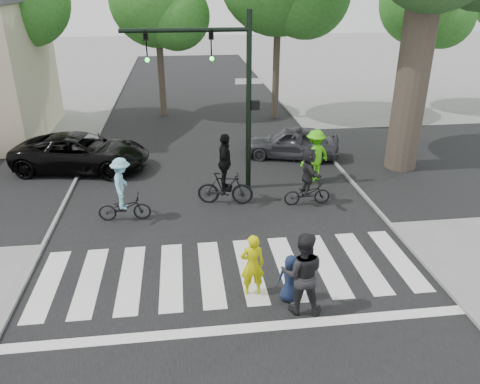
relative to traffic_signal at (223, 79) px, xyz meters
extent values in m
plane|color=gray|center=(-0.35, -6.20, -3.90)|extent=(120.00, 120.00, 0.00)
cube|color=black|center=(-0.35, -1.20, -3.90)|extent=(10.00, 70.00, 0.01)
cube|color=black|center=(-0.35, 1.80, -3.89)|extent=(70.00, 10.00, 0.01)
cube|color=gray|center=(-5.40, -1.20, -3.85)|extent=(0.10, 70.00, 0.10)
cube|color=gray|center=(4.70, -1.20, -3.85)|extent=(0.10, 70.00, 0.10)
cube|color=silver|center=(-4.85, -5.20, -3.89)|extent=(0.55, 3.00, 0.01)
cube|color=silver|center=(-3.85, -5.20, -3.89)|extent=(0.55, 3.00, 0.01)
cube|color=silver|center=(-2.85, -5.20, -3.89)|extent=(0.55, 3.00, 0.01)
cube|color=silver|center=(-1.85, -5.20, -3.89)|extent=(0.55, 3.00, 0.01)
cube|color=silver|center=(-0.85, -5.20, -3.89)|extent=(0.55, 3.00, 0.01)
cube|color=silver|center=(0.15, -5.20, -3.89)|extent=(0.55, 3.00, 0.01)
cube|color=silver|center=(1.15, -5.20, -3.89)|extent=(0.55, 3.00, 0.01)
cube|color=silver|center=(2.15, -5.20, -3.89)|extent=(0.55, 3.00, 0.01)
cube|color=silver|center=(3.15, -5.20, -3.89)|extent=(0.55, 3.00, 0.01)
cube|color=silver|center=(4.15, -5.20, -3.89)|extent=(0.55, 3.00, 0.01)
cube|color=silver|center=(-0.35, -7.40, -3.89)|extent=(10.00, 0.30, 0.01)
cylinder|color=black|center=(0.85, 0.00, -0.90)|extent=(0.18, 0.18, 6.00)
cylinder|color=black|center=(-1.15, 0.00, 1.50)|extent=(4.00, 0.14, 0.14)
imported|color=black|center=(-0.35, 0.00, 1.05)|extent=(0.16, 0.20, 1.00)
sphere|color=#19E533|center=(-0.35, -0.12, 0.65)|extent=(0.14, 0.14, 0.14)
imported|color=black|center=(-2.35, 0.00, 1.05)|extent=(0.16, 0.20, 1.00)
sphere|color=#19E533|center=(-2.35, -0.12, 0.65)|extent=(0.14, 0.14, 0.14)
cube|color=black|center=(1.07, 0.00, -0.90)|extent=(0.28, 0.18, 0.30)
cube|color=#FF660C|center=(1.18, 0.00, -0.90)|extent=(0.02, 0.14, 0.20)
cube|color=white|center=(0.85, 0.00, -0.10)|extent=(0.90, 0.04, 0.18)
cylinder|color=brown|center=(7.15, 1.30, -0.40)|extent=(1.20, 1.20, 7.00)
cylinder|color=brown|center=(-9.35, 9.50, -0.68)|extent=(0.36, 0.36, 6.44)
sphere|color=#336D1C|center=(-8.19, 8.63, 2.08)|extent=(4.06, 4.06, 4.06)
cylinder|color=brown|center=(-2.35, 10.60, -1.10)|extent=(0.36, 0.36, 5.60)
sphere|color=#336D1C|center=(-1.39, 9.88, 1.30)|extent=(3.36, 3.36, 3.36)
cylinder|color=brown|center=(3.65, 9.30, -0.54)|extent=(0.36, 0.36, 6.72)
cylinder|color=brown|center=(11.65, 10.10, -1.17)|extent=(0.36, 0.36, 5.46)
sphere|color=#336D1C|center=(11.65, 10.10, 1.95)|extent=(4.60, 4.60, 4.60)
sphere|color=#336D1C|center=(12.57, 9.41, 1.17)|extent=(3.22, 3.22, 3.22)
imported|color=#CACB07|center=(0.06, -6.17, -3.12)|extent=(0.58, 0.39, 1.56)
imported|color=#16213F|center=(0.87, -6.54, -3.32)|extent=(0.65, 0.52, 1.17)
imported|color=black|center=(1.03, -6.94, -2.92)|extent=(1.09, 0.94, 1.96)
imported|color=black|center=(-3.28, -1.96, -3.48)|extent=(1.61, 0.59, 0.84)
imported|color=#80C3DA|center=(-3.28, -1.96, -2.68)|extent=(0.62, 1.05, 1.60)
imported|color=black|center=(-0.09, -1.18, -3.35)|extent=(1.91, 0.85, 1.11)
imported|color=black|center=(-0.09, -1.18, -2.45)|extent=(0.67, 1.19, 1.91)
imported|color=black|center=(2.58, -1.59, -3.50)|extent=(1.55, 0.55, 0.81)
imported|color=black|center=(2.58, -1.59, -2.72)|extent=(0.47, 1.44, 1.55)
imported|color=black|center=(-5.31, 2.58, -3.19)|extent=(5.49, 3.28, 1.43)
imported|color=#323338|center=(3.11, 2.96, -3.24)|extent=(4.18, 2.63, 1.33)
imported|color=#4CCF10|center=(3.39, 0.46, -2.94)|extent=(1.43, 1.18, 1.92)
imported|color=black|center=(3.21, 2.40, -3.14)|extent=(0.56, 0.37, 1.52)
camera|label=1|loc=(-1.39, -15.21, 2.83)|focal=35.00mm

